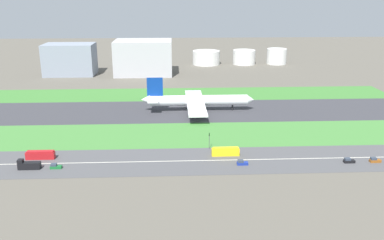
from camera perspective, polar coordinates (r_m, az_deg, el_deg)
name	(u,v)px	position (r m, az deg, el deg)	size (l,w,h in m)	color
ground_plane	(182,111)	(234.69, -1.36, 1.26)	(800.00, 800.00, 0.00)	#5B564C
runway	(182,111)	(234.68, -1.36, 1.27)	(280.00, 46.00, 0.10)	#38383D
grass_median_north	(181,94)	(274.28, -1.58, 3.65)	(280.00, 36.00, 0.10)	#3D7A33
grass_median_south	(185,135)	(195.65, -1.05, -2.07)	(280.00, 36.00, 0.10)	#427F38
highway	(187,161)	(165.85, -0.70, -5.77)	(280.00, 28.00, 0.10)	#4C4C4F
highway_centerline	(187,161)	(165.83, -0.70, -5.75)	(266.00, 0.50, 0.01)	silver
airliner	(196,101)	(233.34, 0.55, 2.75)	(65.00, 56.00, 19.70)	white
bus_0	(225,152)	(171.08, 4.72, -4.44)	(11.60, 2.50, 3.50)	yellow
bus_1	(40,155)	(178.32, -20.53, -4.62)	(11.60, 2.50, 3.50)	#B2191E
car_5	(55,166)	(167.29, -18.63, -6.20)	(4.40, 1.80, 2.00)	#19662D
truck_1	(29,165)	(170.10, -21.97, -5.91)	(8.40, 2.50, 4.00)	black
car_1	(242,163)	(163.08, 7.03, -5.99)	(4.40, 1.80, 2.00)	navy
car_3	(375,160)	(180.06, 24.28, -5.17)	(4.40, 1.80, 2.00)	brown
car_2	(349,161)	(175.51, 21.16, -5.36)	(4.40, 1.80, 2.00)	black
traffic_light	(209,140)	(176.94, 2.44, -2.78)	(0.36, 0.50, 7.20)	#4C4C51
terminal_building	(70,59)	(353.67, -16.76, 8.16)	(40.51, 26.05, 25.54)	gray
hangar_building	(144,57)	(344.03, -6.82, 8.74)	(46.89, 35.41, 28.06)	#B2B2B7
fuel_tank_west	(206,58)	(390.15, 2.01, 8.75)	(25.67, 25.67, 12.95)	silver
fuel_tank_centre	(244,57)	(394.75, 7.32, 8.76)	(21.10, 21.10, 13.44)	silver
fuel_tank_east	(277,56)	(401.31, 11.80, 8.75)	(18.59, 18.59, 14.53)	silver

